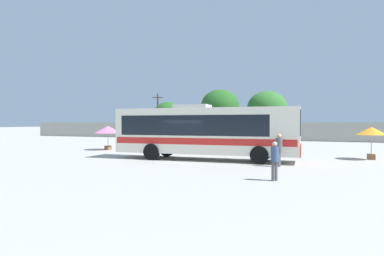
{
  "coord_description": "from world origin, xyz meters",
  "views": [
    {
      "loc": [
        8.4,
        -19.36,
        2.36
      ],
      "look_at": [
        -0.12,
        0.95,
        2.0
      ],
      "focal_mm": 31.06,
      "sensor_mm": 36.0,
      "label": 1
    }
  ],
  "objects": [
    {
      "name": "ground_plane",
      "position": [
        0.0,
        10.0,
        0.0
      ],
      "size": [
        300.0,
        300.0,
        0.0
      ],
      "primitive_type": "plane",
      "color": "#A3A099"
    },
    {
      "name": "perimeter_wall",
      "position": [
        0.0,
        25.31,
        1.19
      ],
      "size": [
        80.0,
        0.3,
        2.38
      ],
      "primitive_type": "cube",
      "color": "#9E998C",
      "rests_on": "ground_plane"
    },
    {
      "name": "coach_bus_cream_red",
      "position": [
        0.91,
        0.34,
        1.87
      ],
      "size": [
        11.67,
        3.33,
        3.51
      ],
      "color": "silver",
      "rests_on": "ground_plane"
    },
    {
      "name": "attendant_by_bus_door",
      "position": [
        5.83,
        -1.17,
        1.0
      ],
      "size": [
        0.4,
        0.4,
        1.77
      ],
      "color": "#4C4C51",
      "rests_on": "ground_plane"
    },
    {
      "name": "passenger_waiting_on_apron",
      "position": [
        6.3,
        -5.68,
        0.9
      ],
      "size": [
        0.45,
        0.45,
        1.59
      ],
      "color": "#4C4C51",
      "rests_on": "ground_plane"
    },
    {
      "name": "vendor_umbrella_near_gate_pink",
      "position": [
        -9.43,
        4.31,
        1.73
      ],
      "size": [
        2.26,
        2.26,
        2.08
      ],
      "color": "gray",
      "rests_on": "ground_plane"
    },
    {
      "name": "vendor_umbrella_secondary_orange",
      "position": [
        10.78,
        4.53,
        1.77
      ],
      "size": [
        1.84,
        1.84,
        2.09
      ],
      "color": "gray",
      "rests_on": "ground_plane"
    },
    {
      "name": "parked_car_leftmost_red",
      "position": [
        -11.98,
        21.79,
        0.76
      ],
      "size": [
        4.53,
        2.22,
        1.43
      ],
      "color": "red",
      "rests_on": "ground_plane"
    },
    {
      "name": "parked_car_second_black",
      "position": [
        -6.25,
        21.65,
        0.8
      ],
      "size": [
        4.44,
        2.08,
        1.52
      ],
      "color": "black",
      "rests_on": "ground_plane"
    },
    {
      "name": "utility_pole_near",
      "position": [
        -17.67,
        28.32,
        3.71
      ],
      "size": [
        1.8,
        0.24,
        7.06
      ],
      "color": "#4C3823",
      "rests_on": "ground_plane"
    },
    {
      "name": "roadside_tree_left",
      "position": [
        -16.34,
        29.19,
        3.95
      ],
      "size": [
        4.26,
        4.26,
        5.77
      ],
      "color": "brown",
      "rests_on": "ground_plane"
    },
    {
      "name": "roadside_tree_midleft",
      "position": [
        -6.8,
        27.58,
        4.89
      ],
      "size": [
        5.59,
        5.59,
        7.27
      ],
      "color": "brown",
      "rests_on": "ground_plane"
    },
    {
      "name": "roadside_tree_midright",
      "position": [
        -0.55,
        31.29,
        4.59
      ],
      "size": [
        5.95,
        5.95,
        7.13
      ],
      "color": "brown",
      "rests_on": "ground_plane"
    }
  ]
}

